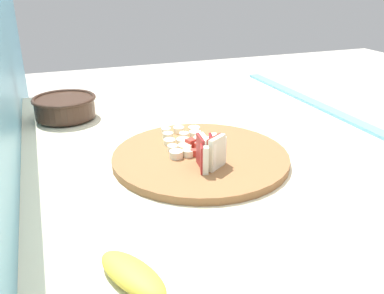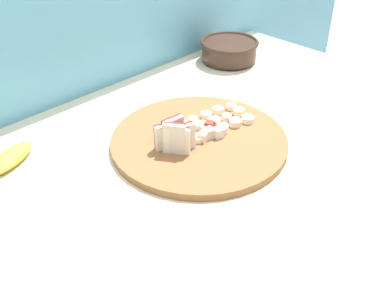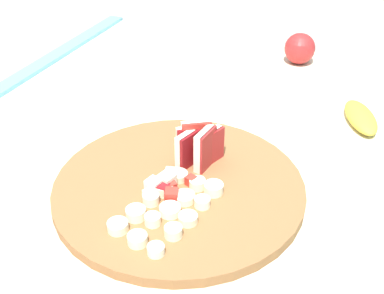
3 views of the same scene
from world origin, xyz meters
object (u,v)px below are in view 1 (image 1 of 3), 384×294
at_px(cutting_board, 201,157).
at_px(apple_dice_pile, 201,145).
at_px(banana_peel, 132,274).
at_px(apple_wedge_fan, 211,153).
at_px(banana_slice_rows, 185,141).
at_px(ceramic_bowl, 65,106).

xyz_separation_m(cutting_board, apple_dice_pile, (0.02, -0.01, 0.02)).
bearing_deg(banana_peel, cutting_board, -34.80).
bearing_deg(apple_dice_pile, cutting_board, 154.52).
relative_size(apple_dice_pile, banana_peel, 0.60).
distance_m(apple_wedge_fan, banana_peel, 0.33).
bearing_deg(banana_slice_rows, banana_peel, 151.23).
height_order(apple_wedge_fan, ceramic_bowl, apple_wedge_fan).
xyz_separation_m(ceramic_bowl, banana_peel, (-0.70, -0.03, -0.02)).
xyz_separation_m(cutting_board, apple_wedge_fan, (-0.07, 0.00, 0.04)).
bearing_deg(banana_slice_rows, apple_wedge_fan, -176.35).
relative_size(banana_slice_rows, ceramic_bowl, 1.04).
height_order(apple_wedge_fan, banana_peel, apple_wedge_fan).
relative_size(cutting_board, banana_peel, 3.05).
relative_size(banana_slice_rows, banana_peel, 1.44).
xyz_separation_m(apple_dice_pile, ceramic_bowl, (0.36, 0.26, 0.01)).
distance_m(apple_wedge_fan, apple_dice_pile, 0.09).
relative_size(cutting_board, ceramic_bowl, 2.21).
bearing_deg(apple_dice_pile, banana_peel, 145.74).
bearing_deg(apple_dice_pile, apple_wedge_fan, 170.38).
bearing_deg(apple_wedge_fan, banana_slice_rows, 3.65).
height_order(apple_wedge_fan, apple_dice_pile, apple_wedge_fan).
height_order(banana_slice_rows, banana_peel, banana_slice_rows).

